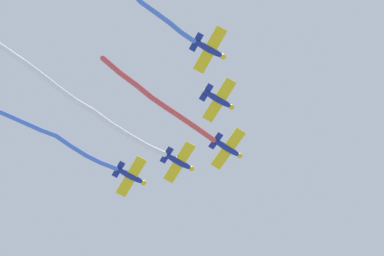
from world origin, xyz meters
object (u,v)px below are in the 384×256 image
(airplane_slot, at_px, (131,176))
(airplane_left_wing, at_px, (179,162))
(airplane_right_wing, at_px, (219,100))
(airplane_trail, at_px, (210,49))
(airplane_lead, at_px, (228,148))

(airplane_slot, bearing_deg, airplane_left_wing, -47.21)
(airplane_right_wing, bearing_deg, airplane_slot, 107.43)
(airplane_left_wing, height_order, airplane_trail, same)
(airplane_lead, height_order, airplane_trail, same)
(airplane_right_wing, distance_m, airplane_trail, 7.62)
(airplane_right_wing, distance_m, airplane_slot, 17.72)
(airplane_lead, xyz_separation_m, airplane_right_wing, (7.18, 2.53, 0.30))
(airplane_left_wing, xyz_separation_m, airplane_right_wing, (5.41, 9.93, 0.30))
(airplane_right_wing, height_order, airplane_slot, airplane_right_wing)
(airplane_left_wing, bearing_deg, airplane_lead, -47.35)
(airplane_lead, height_order, airplane_right_wing, airplane_right_wing)
(airplane_left_wing, xyz_separation_m, airplane_trail, (12.59, 12.46, 0.00))
(airplane_right_wing, relative_size, airplane_trail, 1.01)
(airplane_lead, bearing_deg, airplane_slot, 130.18)
(airplane_slot, bearing_deg, airplane_lead, -47.20)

